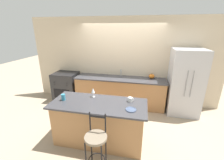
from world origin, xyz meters
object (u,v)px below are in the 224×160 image
wine_glass (93,91)px  tumbler_cup (63,97)px  bar_stool_near (96,142)px  coffee_mug (130,99)px  dinner_plate (131,109)px  oven_range (67,86)px  refrigerator (185,82)px  pumpkin_decoration (152,76)px

wine_glass → tumbler_cup: (-0.56, -0.28, -0.08)m
bar_stool_near → coffee_mug: size_ratio=8.37×
dinner_plate → oven_range: bearing=141.3°
refrigerator → bar_stool_near: (-1.85, -2.36, -0.36)m
pumpkin_decoration → dinner_plate: bearing=-102.2°
oven_range → dinner_plate: bearing=-38.7°
coffee_mug → tumbler_cup: (-1.38, -0.22, 0.02)m
oven_range → pumpkin_decoration: (2.78, 0.18, 0.49)m
dinner_plate → wine_glass: wine_glass is taller
wine_glass → tumbler_cup: 0.63m
tumbler_cup → oven_range: bearing=117.6°
refrigerator → coffee_mug: (-1.38, -1.48, 0.04)m
coffee_mug → dinner_plate: bearing=-82.7°
refrigerator → wine_glass: 2.63m
bar_stool_near → tumbler_cup: 1.20m
refrigerator → coffee_mug: 2.03m
wine_glass → coffee_mug: (0.82, -0.05, -0.10)m
refrigerator → dinner_plate: 2.26m
oven_range → bar_stool_near: bar_stool_near is taller
refrigerator → pumpkin_decoration: (-0.89, 0.23, 0.05)m
bar_stool_near → wine_glass: bearing=110.3°
refrigerator → dinner_plate: size_ratio=9.21×
dinner_plate → pumpkin_decoration: size_ratio=1.18×
oven_range → bar_stool_near: 3.03m
refrigerator → bar_stool_near: 3.02m
refrigerator → dinner_plate: refrigerator is taller
wine_glass → pumpkin_decoration: bearing=51.9°
oven_range → dinner_plate: 3.03m
bar_stool_near → tumbler_cup: tumbler_cup is taller
tumbler_cup → pumpkin_decoration: 2.69m
coffee_mug → tumbler_cup: bearing=-170.8°
wine_glass → pumpkin_decoration: size_ratio=1.22×
bar_stool_near → wine_glass: wine_glass is taller
oven_range → pumpkin_decoration: size_ratio=5.62×
dinner_plate → coffee_mug: size_ratio=1.61×
oven_range → coffee_mug: bearing=-33.8°
tumbler_cup → pumpkin_decoration: size_ratio=0.76×
bar_stool_near → pumpkin_decoration: 2.80m
dinner_plate → wine_glass: bearing=155.4°
dinner_plate → pumpkin_decoration: pumpkin_decoration is taller
refrigerator → coffee_mug: bearing=-133.0°
bar_stool_near → dinner_plate: (0.51, 0.54, 0.37)m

